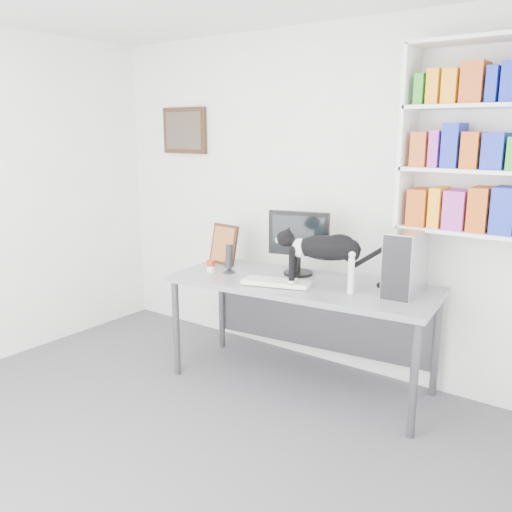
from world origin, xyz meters
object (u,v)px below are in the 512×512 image
object	(u,v)px
keyboard	(277,282)
leaning_print	(224,243)
speaker	(229,258)
cat	(325,262)
desk	(301,334)
pc_tower	(406,262)
monitor	(299,243)
soup_can	(211,266)
bookshelf	(484,139)

from	to	relation	value
keyboard	leaning_print	size ratio (longest dim) A/B	1.42
speaker	cat	xyz separation A→B (m)	(0.83, 0.01, 0.09)
desk	keyboard	bearing A→B (deg)	-126.91
keyboard	pc_tower	world-z (taller)	pc_tower
desk	speaker	world-z (taller)	speaker
keyboard	speaker	distance (m)	0.50
monitor	keyboard	size ratio (longest dim) A/B	1.03
monitor	speaker	size ratio (longest dim) A/B	2.14
monitor	soup_can	world-z (taller)	monitor
bookshelf	desk	size ratio (longest dim) A/B	0.63
keyboard	cat	xyz separation A→B (m)	(0.34, 0.08, 0.19)
bookshelf	speaker	world-z (taller)	bookshelf
desk	leaning_print	world-z (taller)	leaning_print
bookshelf	monitor	bearing A→B (deg)	-170.35
speaker	desk	bearing A→B (deg)	-3.84
leaning_print	monitor	bearing A→B (deg)	11.56
pc_tower	keyboard	bearing A→B (deg)	-161.42
leaning_print	soup_can	xyz separation A→B (m)	(0.10, -0.28, -0.12)
bookshelf	keyboard	bearing A→B (deg)	-155.42
monitor	pc_tower	world-z (taller)	monitor
bookshelf	leaning_print	xyz separation A→B (m)	(-1.92, -0.27, -0.86)
keyboard	cat	distance (m)	0.40
speaker	leaning_print	size ratio (longest dim) A/B	0.69
monitor	cat	size ratio (longest dim) A/B	0.76
bookshelf	desk	world-z (taller)	bookshelf
keyboard	pc_tower	distance (m)	0.91
bookshelf	leaning_print	bearing A→B (deg)	-172.01
keyboard	leaning_print	world-z (taller)	leaning_print
keyboard	cat	world-z (taller)	cat
soup_can	speaker	bearing A→B (deg)	27.92
desk	pc_tower	bearing A→B (deg)	6.86
cat	pc_tower	bearing A→B (deg)	8.68
bookshelf	leaning_print	size ratio (longest dim) A/B	3.63
speaker	bookshelf	bearing A→B (deg)	1.37
monitor	soup_can	size ratio (longest dim) A/B	5.26
pc_tower	leaning_print	distance (m)	1.54
desk	pc_tower	size ratio (longest dim) A/B	4.46
keyboard	soup_can	world-z (taller)	soup_can
desk	pc_tower	world-z (taller)	pc_tower
pc_tower	cat	bearing A→B (deg)	-155.00
monitor	desk	bearing A→B (deg)	-65.51
speaker	keyboard	bearing A→B (deg)	-22.15
cat	keyboard	bearing A→B (deg)	172.29
desk	monitor	world-z (taller)	monitor
bookshelf	pc_tower	xyz separation A→B (m)	(-0.38, -0.20, -0.82)
bookshelf	monitor	xyz separation A→B (m)	(-1.23, -0.21, -0.78)
pc_tower	soup_can	world-z (taller)	pc_tower
desk	speaker	xyz separation A→B (m)	(-0.60, -0.11, 0.52)
bookshelf	keyboard	size ratio (longest dim) A/B	2.56
speaker	pc_tower	bearing A→B (deg)	-2.36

